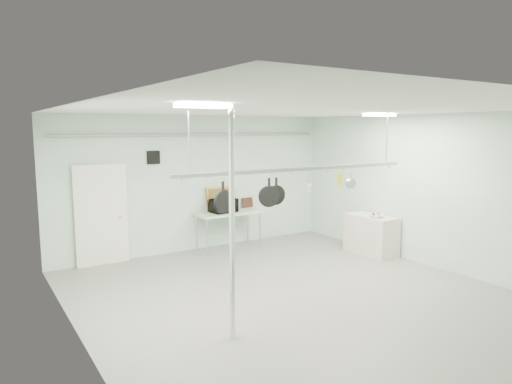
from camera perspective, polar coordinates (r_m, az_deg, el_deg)
floor at (r=8.02m, az=5.74°, el=-13.22°), size 8.00×8.00×0.00m
ceiling at (r=7.49m, az=6.08°, el=10.20°), size 7.00×8.00×0.02m
back_wall at (r=10.96m, az=-7.23°, el=1.11°), size 7.00×0.02×3.20m
right_wall at (r=10.13m, az=21.52°, el=0.06°), size 0.02×8.00×3.20m
door at (r=10.23m, az=-18.77°, el=-2.86°), size 1.10×0.10×2.20m
wall_vent at (r=10.46m, az=-12.70°, el=4.23°), size 0.30×0.04×0.30m
conduit_pipe at (r=10.80m, az=-7.13°, el=7.13°), size 6.60×0.07×0.07m
chrome_pole at (r=6.16m, az=-3.02°, el=-4.14°), size 0.08×0.08×3.20m
prep_table at (r=11.01m, az=-3.46°, el=-2.86°), size 1.60×0.70×0.91m
side_cabinet at (r=10.94m, az=14.19°, el=-5.20°), size 0.60×1.20×0.90m
pot_rack at (r=7.87m, az=5.75°, el=3.09°), size 4.80×0.06×1.00m
light_panel_left at (r=5.62m, az=-6.60°, el=10.66°), size 0.65×0.30×0.05m
light_panel_right at (r=9.58m, az=15.18°, el=9.28°), size 0.65×0.30×0.05m
microwave at (r=10.90m, az=-4.05°, el=-1.70°), size 0.62×0.45×0.33m
coffee_canister at (r=11.00m, az=-3.11°, el=-1.88°), size 0.18×0.18×0.22m
painting_large at (r=11.19m, az=-4.38°, el=-0.81°), size 0.78×0.14×0.58m
painting_small at (r=11.59m, az=-1.07°, el=-1.31°), size 0.30×0.09×0.25m
fruit_bowl at (r=10.64m, az=14.77°, el=-2.89°), size 0.38×0.38×0.08m
skillet_left at (r=7.07m, az=-4.14°, el=-0.72°), size 0.38×0.17×0.51m
skillet_mid at (r=7.51m, az=1.64°, el=-0.09°), size 0.35×0.20×0.49m
skillet_right at (r=7.59m, az=2.54°, el=0.08°), size 0.34×0.11×0.47m
whisk at (r=8.00m, az=6.59°, el=1.07°), size 0.17×0.17×0.29m
grater at (r=8.48m, az=10.45°, el=1.54°), size 0.10×0.04×0.24m
saucepan at (r=8.67m, az=11.74°, el=1.37°), size 0.20×0.13×0.33m
fruit_cluster at (r=10.63m, az=14.77°, el=-2.68°), size 0.24×0.24×0.09m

